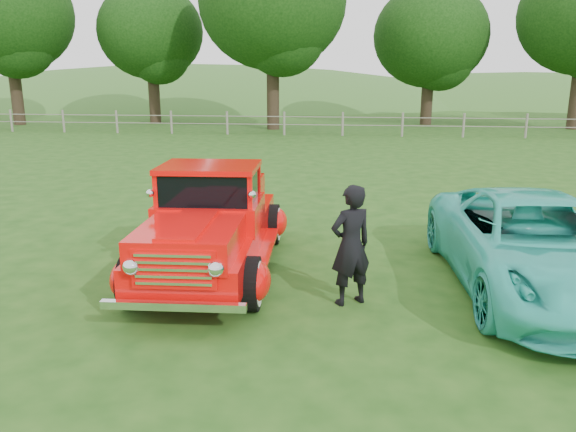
# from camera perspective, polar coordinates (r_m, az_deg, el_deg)

# --- Properties ---
(ground) EXTENTS (140.00, 140.00, 0.00)m
(ground) POSITION_cam_1_polar(r_m,az_deg,el_deg) (7.67, 2.02, -10.15)
(ground) COLOR #1C4713
(ground) RESTS_ON ground
(distant_hills) EXTENTS (116.00, 60.00, 18.00)m
(distant_hills) POSITION_cam_1_polar(r_m,az_deg,el_deg) (67.02, 2.60, 7.82)
(distant_hills) COLOR #346324
(distant_hills) RESTS_ON ground
(fence_line) EXTENTS (48.00, 0.12, 1.20)m
(fence_line) POSITION_cam_1_polar(r_m,az_deg,el_deg) (29.07, 5.57, 9.29)
(fence_line) COLOR gray
(fence_line) RESTS_ON ground
(tree_far_west) EXTENTS (7.60, 7.60, 9.93)m
(tree_far_west) POSITION_cam_1_polar(r_m,az_deg,el_deg) (38.96, -26.63, 17.87)
(tree_far_west) COLOR #2D2216
(tree_far_west) RESTS_ON ground
(tree_mid_west) EXTENTS (6.40, 6.40, 8.46)m
(tree_mid_west) POSITION_cam_1_polar(r_m,az_deg,el_deg) (37.21, -13.79, 17.71)
(tree_mid_west) COLOR #2D2216
(tree_mid_west) RESTS_ON ground
(tree_near_west) EXTENTS (8.00, 8.00, 10.42)m
(tree_near_west) POSITION_cam_1_polar(r_m,az_deg,el_deg) (32.47, -1.60, 20.83)
(tree_near_west) COLOR #2D2216
(tree_near_west) RESTS_ON ground
(tree_near_east) EXTENTS (6.80, 6.80, 8.33)m
(tree_near_east) POSITION_cam_1_polar(r_m,az_deg,el_deg) (36.29, 14.29, 17.29)
(tree_near_east) COLOR #2D2216
(tree_near_east) RESTS_ON ground
(red_pickup) EXTENTS (2.39, 5.05, 1.78)m
(red_pickup) POSITION_cam_1_polar(r_m,az_deg,el_deg) (9.17, -7.73, -0.82)
(red_pickup) COLOR black
(red_pickup) RESTS_ON ground
(teal_sedan) EXTENTS (2.65, 5.26, 1.43)m
(teal_sedan) POSITION_cam_1_polar(r_m,az_deg,el_deg) (9.05, 23.89, -2.72)
(teal_sedan) COLOR #31C6B2
(teal_sedan) RESTS_ON ground
(man) EXTENTS (0.75, 0.68, 1.72)m
(man) POSITION_cam_1_polar(r_m,az_deg,el_deg) (7.82, 6.40, -2.98)
(man) COLOR black
(man) RESTS_ON ground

